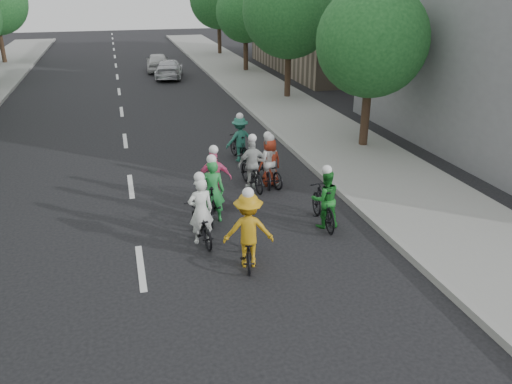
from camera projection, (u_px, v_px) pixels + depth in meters
name	position (u px, v px, depth m)	size (l,w,h in m)	color
ground	(141.00, 268.00, 11.21)	(120.00, 120.00, 0.00)	black
sidewalk_right	(311.00, 125.00, 22.02)	(4.00, 80.00, 0.15)	gray
curb_right	(269.00, 128.00, 21.53)	(0.18, 80.00, 0.18)	#999993
bldg_se	(347.00, 11.00, 34.87)	(10.00, 14.00, 8.00)	gray
tree_r_0	(372.00, 41.00, 17.68)	(4.00, 4.00, 5.97)	black
tree_r_1	(289.00, 11.00, 25.44)	(4.80, 4.80, 6.93)	black
tree_r_2	(245.00, 12.00, 33.64)	(4.00, 4.00, 5.97)	black
cyclist_0	(201.00, 219.00, 12.15)	(0.76, 1.72, 1.84)	black
cyclist_1	(324.00, 203.00, 12.91)	(0.80, 1.83, 1.70)	black
cyclist_2	(248.00, 236.00, 11.09)	(1.24, 1.65, 1.89)	black
cyclist_3	(214.00, 183.00, 14.10)	(1.02, 1.66, 1.81)	black
cyclist_4	(269.00, 167.00, 15.58)	(0.92, 1.78, 1.67)	black
cyclist_5	(212.00, 197.00, 13.23)	(0.84, 1.79, 1.86)	black
cyclist_6	(267.00, 166.00, 15.60)	(0.91, 1.85, 1.73)	black
cyclist_7	(240.00, 142.00, 17.64)	(1.13, 1.62, 1.75)	black
cyclist_8	(252.00, 170.00, 15.30)	(0.98, 1.85, 1.75)	black
follow_car_lead	(169.00, 69.00, 32.77)	(1.68, 4.12, 1.20)	silver
follow_car_trail	(158.00, 62.00, 35.17)	(1.53, 3.80, 1.29)	silver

